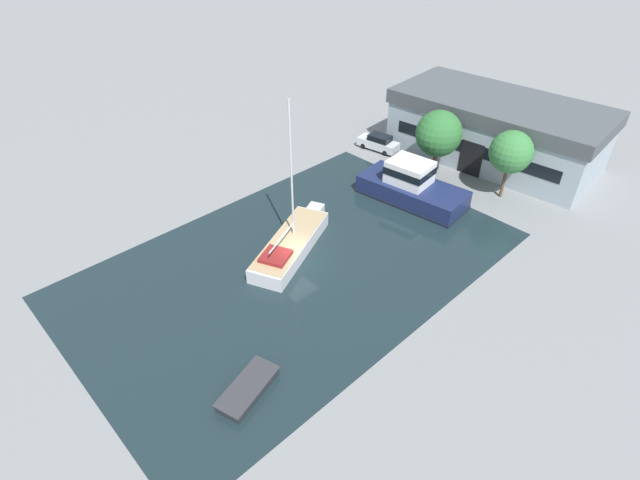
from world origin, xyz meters
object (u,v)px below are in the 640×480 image
at_px(sailboat_moored, 291,243).
at_px(motor_cruiser, 411,186).
at_px(quay_tree_near_building, 511,152).
at_px(small_dinghy, 248,389).
at_px(parked_car, 379,142).
at_px(quay_tree_by_water, 439,134).
at_px(warehouse_building, 496,129).

distance_m(sailboat_moored, motor_cruiser, 13.30).
xyz_separation_m(quay_tree_near_building, small_dinghy, (1.23, -30.56, -4.26)).
relative_size(parked_car, sailboat_moored, 0.38).
height_order(sailboat_moored, motor_cruiser, sailboat_moored).
xyz_separation_m(quay_tree_near_building, parked_car, (-14.44, -0.82, -3.72)).
bearing_deg(quay_tree_by_water, sailboat_moored, -91.87).
bearing_deg(small_dinghy, parked_car, -78.70).
height_order(warehouse_building, motor_cruiser, warehouse_building).
xyz_separation_m(parked_car, sailboat_moored, (7.14, -18.89, -0.14)).
relative_size(warehouse_building, small_dinghy, 4.80).
xyz_separation_m(warehouse_building, sailboat_moored, (-2.38, -26.19, -2.50)).
relative_size(quay_tree_by_water, sailboat_moored, 0.55).
distance_m(warehouse_building, motor_cruiser, 13.16).
xyz_separation_m(warehouse_building, parked_car, (-9.51, -7.30, -2.35)).
distance_m(sailboat_moored, small_dinghy, 13.81).
bearing_deg(motor_cruiser, quay_tree_near_building, -47.47).
bearing_deg(small_dinghy, sailboat_moored, -68.27).
bearing_deg(warehouse_building, parked_car, -147.24).
xyz_separation_m(quay_tree_by_water, motor_cruiser, (1.12, -5.09, -3.25)).
relative_size(warehouse_building, quay_tree_by_water, 3.18).
height_order(parked_car, sailboat_moored, sailboat_moored).
bearing_deg(quay_tree_by_water, small_dinghy, -74.73).
bearing_deg(small_dinghy, quay_tree_near_building, -104.19).
height_order(quay_tree_by_water, motor_cruiser, quay_tree_by_water).
distance_m(warehouse_building, parked_car, 12.22).
xyz_separation_m(sailboat_moored, motor_cruiser, (1.72, 13.18, 0.64)).
height_order(quay_tree_by_water, sailboat_moored, sailboat_moored).
bearing_deg(quay_tree_by_water, warehouse_building, 77.35).
distance_m(parked_car, motor_cruiser, 10.55).
distance_m(quay_tree_by_water, sailboat_moored, 18.69).
height_order(quay_tree_by_water, parked_car, quay_tree_by_water).
height_order(parked_car, small_dinghy, parked_car).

